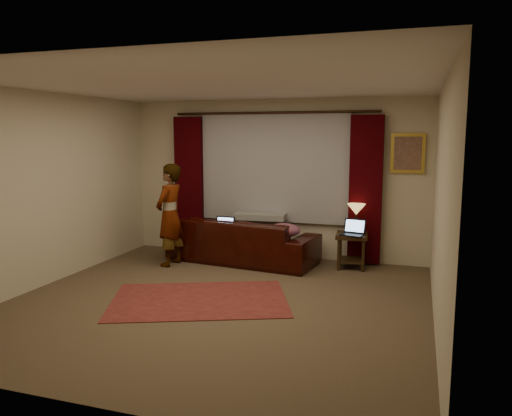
{
  "coord_description": "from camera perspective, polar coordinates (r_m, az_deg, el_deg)",
  "views": [
    {
      "loc": [
        2.27,
        -5.44,
        2.03
      ],
      "look_at": [
        0.1,
        1.2,
        1.0
      ],
      "focal_mm": 35.0,
      "sensor_mm": 36.0,
      "label": 1
    }
  ],
  "objects": [
    {
      "name": "floor",
      "position": [
        6.23,
        -4.38,
        -10.69
      ],
      "size": [
        5.0,
        5.0,
        0.01
      ],
      "primitive_type": "cube",
      "color": "brown",
      "rests_on": "ground"
    },
    {
      "name": "ceiling",
      "position": [
        5.92,
        -4.67,
        13.89
      ],
      "size": [
        5.0,
        5.0,
        0.02
      ],
      "primitive_type": "cube",
      "color": "silver",
      "rests_on": "ground"
    },
    {
      "name": "wall_back",
      "position": [
        8.29,
        2.14,
        3.33
      ],
      "size": [
        5.0,
        0.02,
        2.6
      ],
      "primitive_type": "cube",
      "color": "beige",
      "rests_on": "ground"
    },
    {
      "name": "wall_front",
      "position": [
        3.78,
        -19.23,
        -3.2
      ],
      "size": [
        5.0,
        0.02,
        2.6
      ],
      "primitive_type": "cube",
      "color": "beige",
      "rests_on": "ground"
    },
    {
      "name": "wall_left",
      "position": [
        7.27,
        -23.05,
        1.96
      ],
      "size": [
        0.02,
        5.0,
        2.6
      ],
      "primitive_type": "cube",
      "color": "beige",
      "rests_on": "ground"
    },
    {
      "name": "wall_right",
      "position": [
        5.49,
        20.34,
        0.23
      ],
      "size": [
        0.02,
        5.0,
        2.6
      ],
      "primitive_type": "cube",
      "color": "beige",
      "rests_on": "ground"
    },
    {
      "name": "sheer_curtain",
      "position": [
        8.21,
        2.03,
        4.68
      ],
      "size": [
        2.5,
        0.05,
        1.8
      ],
      "primitive_type": "cube",
      "color": "#9C9CA3",
      "rests_on": "wall_back"
    },
    {
      "name": "drape_left",
      "position": [
        8.73,
        -7.59,
        2.73
      ],
      "size": [
        0.5,
        0.14,
        2.3
      ],
      "primitive_type": "cube",
      "color": "black",
      "rests_on": "floor"
    },
    {
      "name": "drape_right",
      "position": [
        7.91,
        12.42,
        2.03
      ],
      "size": [
        0.5,
        0.14,
        2.3
      ],
      "primitive_type": "cube",
      "color": "black",
      "rests_on": "floor"
    },
    {
      "name": "curtain_rod",
      "position": [
        8.16,
        1.96,
        10.84
      ],
      "size": [
        0.04,
        0.04,
        3.4
      ],
      "primitive_type": "cylinder",
      "color": "#301E10",
      "rests_on": "wall_back"
    },
    {
      "name": "picture_frame",
      "position": [
        7.91,
        16.96,
        6.0
      ],
      "size": [
        0.5,
        0.04,
        0.6
      ],
      "primitive_type": "cube",
      "color": "gold",
      "rests_on": "wall_back"
    },
    {
      "name": "sofa",
      "position": [
        8.01,
        -1.55,
        -2.78
      ],
      "size": [
        2.49,
        1.32,
        0.96
      ],
      "primitive_type": "imported",
      "rotation": [
        0.0,
        0.0,
        3.02
      ],
      "color": "black",
      "rests_on": "floor"
    },
    {
      "name": "throw_blanket",
      "position": [
        8.11,
        0.47,
        0.84
      ],
      "size": [
        0.86,
        0.41,
        0.1
      ],
      "primitive_type": "cube",
      "rotation": [
        0.0,
        0.0,
        0.09
      ],
      "color": "gray",
      "rests_on": "sofa"
    },
    {
      "name": "clothing_pile",
      "position": [
        7.59,
        3.26,
        -2.61
      ],
      "size": [
        0.54,
        0.44,
        0.21
      ],
      "primitive_type": "ellipsoid",
      "rotation": [
        0.0,
        0.0,
        0.13
      ],
      "color": "#7E4155",
      "rests_on": "sofa"
    },
    {
      "name": "laptop_sofa",
      "position": [
        8.02,
        -3.89,
        -1.95
      ],
      "size": [
        0.34,
        0.37,
        0.23
      ],
      "primitive_type": null,
      "rotation": [
        0.0,
        0.0,
        -0.08
      ],
      "color": "black",
      "rests_on": "sofa"
    },
    {
      "name": "area_rug",
      "position": [
        6.31,
        -6.48,
        -10.36
      ],
      "size": [
        2.53,
        2.14,
        0.01
      ],
      "primitive_type": "cube",
      "rotation": [
        0.0,
        0.0,
        0.39
      ],
      "color": "maroon",
      "rests_on": "floor"
    },
    {
      "name": "end_table",
      "position": [
        7.79,
        10.85,
        -4.84
      ],
      "size": [
        0.5,
        0.5,
        0.54
      ],
      "primitive_type": "cube",
      "rotation": [
        0.0,
        0.0,
        0.08
      ],
      "color": "black",
      "rests_on": "floor"
    },
    {
      "name": "tiffany_lamp",
      "position": [
        7.8,
        11.36,
        -1.15
      ],
      "size": [
        0.31,
        0.31,
        0.44
      ],
      "primitive_type": null,
      "rotation": [
        0.0,
        0.0,
        0.13
      ],
      "color": "olive",
      "rests_on": "end_table"
    },
    {
      "name": "laptop_table",
      "position": [
        7.58,
        10.94,
        -2.21
      ],
      "size": [
        0.39,
        0.42,
        0.24
      ],
      "primitive_type": null,
      "rotation": [
        0.0,
        0.0,
        -0.21
      ],
      "color": "black",
      "rests_on": "end_table"
    },
    {
      "name": "person",
      "position": [
        7.85,
        -9.82,
        -0.79
      ],
      "size": [
        0.5,
        0.5,
        1.59
      ],
      "primitive_type": "imported",
      "rotation": [
        0.0,
        0.0,
        -1.64
      ],
      "color": "gray",
      "rests_on": "floor"
    }
  ]
}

